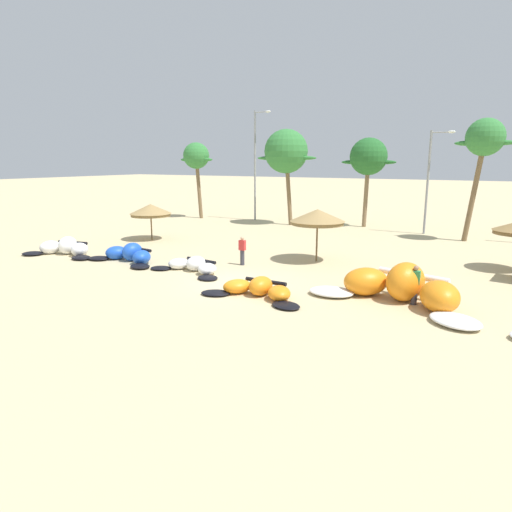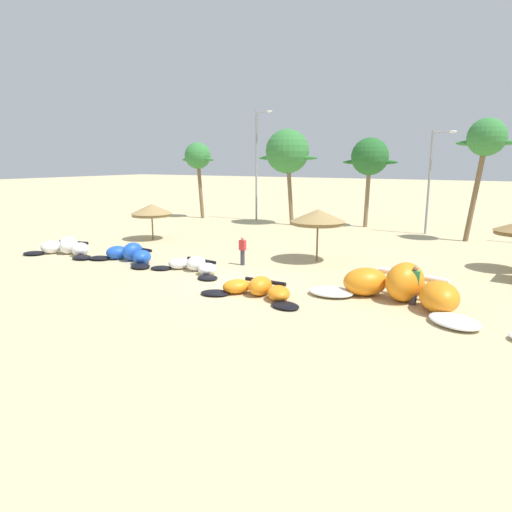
# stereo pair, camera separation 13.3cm
# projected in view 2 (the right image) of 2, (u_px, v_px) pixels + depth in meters

# --- Properties ---
(ground_plane) EXTENTS (260.00, 260.00, 0.00)m
(ground_plane) POSITION_uv_depth(u_px,v_px,m) (238.00, 285.00, 21.29)
(ground_plane) COLOR #C6B284
(kite_far_left) EXTENTS (5.13, 2.82, 1.12)m
(kite_far_left) POSITION_uv_depth(u_px,v_px,m) (66.00, 248.00, 28.03)
(kite_far_left) COLOR black
(kite_far_left) RESTS_ON ground
(kite_left) EXTENTS (5.11, 2.58, 1.07)m
(kite_left) POSITION_uv_depth(u_px,v_px,m) (129.00, 254.00, 26.15)
(kite_left) COLOR black
(kite_left) RESTS_ON ground
(kite_left_of_center) EXTENTS (4.76, 2.47, 0.79)m
(kite_left_of_center) POSITION_uv_depth(u_px,v_px,m) (193.00, 266.00, 23.79)
(kite_left_of_center) COLOR black
(kite_left_of_center) RESTS_ON ground
(kite_center) EXTENTS (4.97, 2.32, 0.83)m
(kite_center) POSITION_uv_depth(u_px,v_px,m) (257.00, 289.00, 19.39)
(kite_center) COLOR black
(kite_center) RESTS_ON ground
(kite_right_of_center) EXTENTS (7.37, 4.42, 1.63)m
(kite_right_of_center) POSITION_uv_depth(u_px,v_px,m) (400.00, 288.00, 18.46)
(kite_right_of_center) COLOR white
(kite_right_of_center) RESTS_ON ground
(beach_umbrella_near_van) EXTENTS (3.02, 3.02, 2.64)m
(beach_umbrella_near_van) POSITION_uv_depth(u_px,v_px,m) (152.00, 210.00, 33.04)
(beach_umbrella_near_van) COLOR brown
(beach_umbrella_near_van) RESTS_ON ground
(beach_umbrella_middle) EXTENTS (3.14, 3.14, 3.03)m
(beach_umbrella_middle) POSITION_uv_depth(u_px,v_px,m) (318.00, 217.00, 25.72)
(beach_umbrella_middle) COLOR brown
(beach_umbrella_middle) RESTS_ON ground
(person_near_kites) EXTENTS (0.36, 0.24, 1.62)m
(person_near_kites) POSITION_uv_depth(u_px,v_px,m) (415.00, 285.00, 18.19)
(person_near_kites) COLOR #383842
(person_near_kites) RESTS_ON ground
(person_by_umbrellas) EXTENTS (0.36, 0.24, 1.62)m
(person_by_umbrellas) POSITION_uv_depth(u_px,v_px,m) (243.00, 251.00, 25.15)
(person_by_umbrellas) COLOR #383842
(person_by_umbrellas) RESTS_ON ground
(palm_leftmost) EXTENTS (3.90, 2.60, 7.53)m
(palm_leftmost) POSITION_uv_depth(u_px,v_px,m) (198.00, 157.00, 45.09)
(palm_leftmost) COLOR brown
(palm_leftmost) RESTS_ON ground
(palm_left) EXTENTS (5.82, 3.88, 8.49)m
(palm_left) POSITION_uv_depth(u_px,v_px,m) (287.00, 152.00, 40.10)
(palm_left) COLOR brown
(palm_left) RESTS_ON ground
(palm_left_of_gap) EXTENTS (4.78, 3.19, 7.68)m
(palm_left_of_gap) POSITION_uv_depth(u_px,v_px,m) (370.00, 157.00, 38.63)
(palm_left_of_gap) COLOR #7F6647
(palm_left_of_gap) RESTS_ON ground
(palm_center_left) EXTENTS (3.89, 2.60, 8.62)m
(palm_center_left) POSITION_uv_depth(u_px,v_px,m) (486.00, 140.00, 31.04)
(palm_center_left) COLOR brown
(palm_center_left) RESTS_ON ground
(lamppost_west) EXTENTS (1.75, 0.24, 10.35)m
(lamppost_west) POSITION_uv_depth(u_px,v_px,m) (257.00, 161.00, 43.31)
(lamppost_west) COLOR gray
(lamppost_west) RESTS_ON ground
(lamppost_west_center) EXTENTS (1.80, 0.24, 8.01)m
(lamppost_west_center) POSITION_uv_depth(u_px,v_px,m) (432.00, 176.00, 35.04)
(lamppost_west_center) COLOR gray
(lamppost_west_center) RESTS_ON ground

